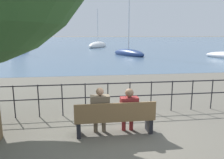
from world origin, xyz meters
The scene contains 10 objects.
ground_plane centered at (0.00, 0.00, 0.00)m, with size 1000.00×1000.00×0.00m, color #605B51.
harbor_water centered at (0.00, 158.46, 0.00)m, with size 600.00×300.00×0.01m.
park_bench centered at (0.00, -0.07, 0.44)m, with size 2.07×0.45×0.90m.
seated_person_left centered at (-0.38, 0.01, 0.69)m, with size 0.49×0.35×1.26m.
seated_person_right centered at (0.38, 0.01, 0.67)m, with size 0.46×0.35×1.21m.
promenade_railing centered at (0.00, 1.50, 0.69)m, with size 10.28×0.04×1.05m.
sailboat_1 centered at (2.50, 41.31, 0.36)m, with size 5.61×8.92×8.37m.
sailboat_2 centered at (-10.30, 29.25, 0.30)m, with size 2.31×8.76×10.34m.
sailboat_4 centered at (5.10, 22.27, 0.34)m, with size 3.97×6.28×12.07m.
harbor_lighthouse centered at (-27.16, 89.25, 11.41)m, with size 5.74×5.74×24.52m.
Camera 1 is at (-0.79, -5.33, 2.56)m, focal length 35.00 mm.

